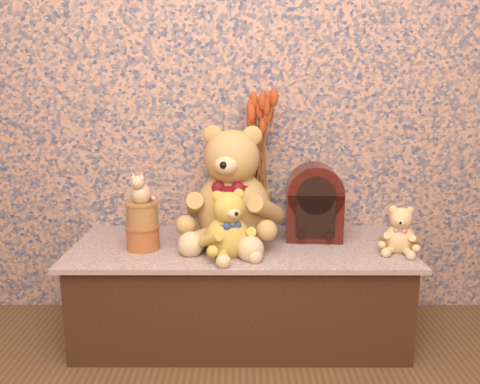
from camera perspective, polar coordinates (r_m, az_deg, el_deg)
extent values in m
cube|color=navy|center=(2.30, 0.01, 17.72)|extent=(3.00, 0.10, 2.60)
cube|color=#3D4B7D|center=(2.19, 0.00, -11.27)|extent=(1.41, 0.60, 0.42)
cylinder|color=tan|center=(2.22, 2.04, -2.39)|extent=(0.13, 0.13, 0.21)
cylinder|color=#B88436|center=(2.08, -11.18, -5.21)|extent=(0.18, 0.18, 0.10)
cylinder|color=tan|center=(2.05, -11.29, -2.57)|extent=(0.16, 0.16, 0.10)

